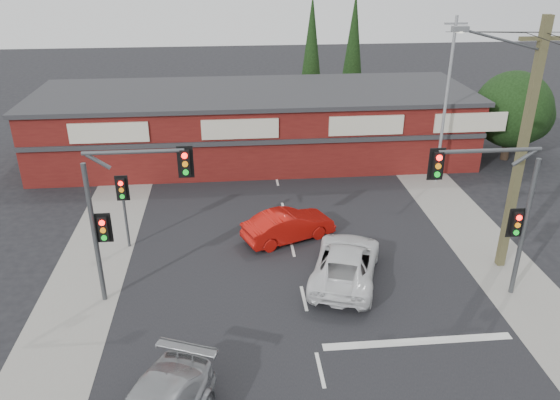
{
  "coord_description": "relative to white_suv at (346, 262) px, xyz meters",
  "views": [
    {
      "loc": [
        -2.51,
        -15.66,
        12.1
      ],
      "look_at": [
        -0.75,
        3.0,
        3.38
      ],
      "focal_mm": 35.0,
      "sensor_mm": 36.0,
      "label": 1
    }
  ],
  "objects": [
    {
      "name": "ground",
      "position": [
        -1.84,
        -2.59,
        -0.72
      ],
      "size": [
        120.0,
        120.0,
        0.0
      ],
      "primitive_type": "plane",
      "color": "black",
      "rests_on": "ground"
    },
    {
      "name": "road_strip",
      "position": [
        -1.84,
        2.41,
        -0.72
      ],
      "size": [
        14.0,
        70.0,
        0.01
      ],
      "primitive_type": "cube",
      "color": "black",
      "rests_on": "ground"
    },
    {
      "name": "verge_left",
      "position": [
        -10.34,
        2.41,
        -0.71
      ],
      "size": [
        3.0,
        70.0,
        0.02
      ],
      "primitive_type": "cube",
      "color": "gray",
      "rests_on": "ground"
    },
    {
      "name": "verge_right",
      "position": [
        6.66,
        2.41,
        -0.71
      ],
      "size": [
        3.0,
        70.0,
        0.02
      ],
      "primitive_type": "cube",
      "color": "gray",
      "rests_on": "ground"
    },
    {
      "name": "stop_line",
      "position": [
        1.66,
        -4.09,
        -0.71
      ],
      "size": [
        6.5,
        0.35,
        0.01
      ],
      "primitive_type": "cube",
      "color": "silver",
      "rests_on": "ground"
    },
    {
      "name": "white_suv",
      "position": [
        0.0,
        0.0,
        0.0
      ],
      "size": [
        3.91,
        5.68,
        1.44
      ],
      "primitive_type": "imported",
      "rotation": [
        0.0,
        0.0,
        2.82
      ],
      "color": "silver",
      "rests_on": "ground"
    },
    {
      "name": "red_sedan",
      "position": [
        -1.92,
        3.42,
        -0.03
      ],
      "size": [
        4.43,
        2.96,
        1.38
      ],
      "primitive_type": "imported",
      "rotation": [
        0.0,
        0.0,
        1.97
      ],
      "color": "#B6110B",
      "rests_on": "ground"
    },
    {
      "name": "lane_dashes",
      "position": [
        -1.84,
        -3.19,
        -0.71
      ],
      "size": [
        0.12,
        36.39,
        0.01
      ],
      "color": "silver",
      "rests_on": "ground"
    },
    {
      "name": "shop_building",
      "position": [
        -2.83,
        14.39,
        1.41
      ],
      "size": [
        27.3,
        8.4,
        4.22
      ],
      "color": "#511210",
      "rests_on": "ground"
    },
    {
      "name": "tree_cluster",
      "position": [
        12.86,
        12.85,
        2.17
      ],
      "size": [
        5.9,
        5.1,
        5.5
      ],
      "color": "#2D2116",
      "rests_on": "ground"
    },
    {
      "name": "conifer_near",
      "position": [
        1.66,
        21.41,
        4.76
      ],
      "size": [
        1.8,
        1.8,
        9.25
      ],
      "color": "#2D2116",
      "rests_on": "ground"
    },
    {
      "name": "conifer_far",
      "position": [
        5.16,
        23.41,
        4.76
      ],
      "size": [
        1.8,
        1.8,
        9.25
      ],
      "color": "#2D2116",
      "rests_on": "ground"
    },
    {
      "name": "traffic_mast_left",
      "position": [
        -8.26,
        -0.59,
        3.21
      ],
      "size": [
        3.77,
        0.27,
        5.97
      ],
      "color": "#47494C",
      "rests_on": "ground"
    },
    {
      "name": "traffic_mast_right",
      "position": [
        5.03,
        -1.59,
        3.22
      ],
      "size": [
        3.96,
        0.27,
        5.97
      ],
      "color": "#47494C",
      "rests_on": "ground"
    },
    {
      "name": "pedestal_signal",
      "position": [
        -9.04,
        3.42,
        1.68
      ],
      "size": [
        0.55,
        0.27,
        3.38
      ],
      "color": "#47494C",
      "rests_on": "ground"
    },
    {
      "name": "utility_pole",
      "position": [
        6.53,
        0.4,
        4.67
      ],
      "size": [
        4.38,
        0.59,
        10.0
      ],
      "color": "brown",
      "rests_on": "ground"
    },
    {
      "name": "steel_pole",
      "position": [
        7.16,
        9.41,
        3.98
      ],
      "size": [
        1.2,
        0.16,
        9.0
      ],
      "color": "gray",
      "rests_on": "ground"
    }
  ]
}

